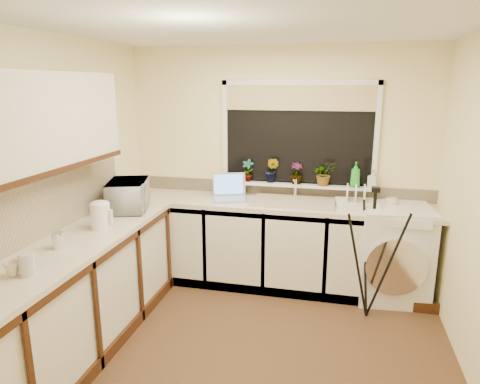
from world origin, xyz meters
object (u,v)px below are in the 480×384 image
at_px(washing_machine, 392,252).
at_px(plant_b, 272,170).
at_px(soap_bottle_clear, 373,179).
at_px(cup_left, 12,269).
at_px(dish_rack, 357,204).
at_px(plant_d, 324,174).
at_px(tripod, 371,254).
at_px(steel_jar, 58,240).
at_px(plant_c, 297,173).
at_px(soap_bottle_green, 355,175).
at_px(cup_back, 392,202).
at_px(microwave, 128,195).
at_px(kettle, 101,216).
at_px(laptop, 230,192).
at_px(plant_a, 248,170).
at_px(glass_jug, 27,264).

height_order(washing_machine, plant_b, plant_b).
distance_m(soap_bottle_clear, cup_left, 3.25).
bearing_deg(dish_rack, plant_d, 142.59).
bearing_deg(washing_machine, tripod, -121.85).
bearing_deg(steel_jar, dish_rack, 36.92).
relative_size(dish_rack, cup_left, 3.96).
relative_size(dish_rack, plant_c, 1.80).
distance_m(soap_bottle_green, cup_back, 0.44).
bearing_deg(cup_back, plant_c, 172.07).
height_order(microwave, plant_b, plant_b).
bearing_deg(soap_bottle_green, plant_b, 178.35).
xyz_separation_m(kettle, tripod, (2.21, 0.68, -0.40)).
xyz_separation_m(laptop, dish_rack, (1.29, -0.04, -0.04)).
bearing_deg(soap_bottle_clear, washing_machine, -43.61).
bearing_deg(cup_left, cup_back, 41.51).
bearing_deg(washing_machine, kettle, -159.59).
relative_size(tripod, cup_back, 10.89).
bearing_deg(microwave, steel_jar, 160.57).
relative_size(tripod, plant_c, 5.46).
distance_m(laptop, steel_jar, 1.86).
xyz_separation_m(dish_rack, soap_bottle_clear, (0.15, 0.21, 0.21)).
bearing_deg(cup_left, plant_a, 66.40).
bearing_deg(laptop, glass_jug, -129.82).
height_order(microwave, soap_bottle_green, soap_bottle_green).
bearing_deg(plant_c, glass_jug, -122.14).
bearing_deg(plant_d, kettle, -142.29).
xyz_separation_m(kettle, soap_bottle_clear, (2.23, 1.35, 0.14)).
relative_size(washing_machine, cup_left, 9.20).
bearing_deg(soap_bottle_green, steel_jar, -139.39).
distance_m(laptop, soap_bottle_clear, 1.45).
xyz_separation_m(microwave, plant_b, (1.24, 0.81, 0.14)).
xyz_separation_m(tripod, steel_jar, (-2.27, -1.15, 0.35)).
bearing_deg(kettle, plant_b, 48.60).
distance_m(kettle, plant_d, 2.22).
relative_size(washing_machine, cup_back, 8.34).
xyz_separation_m(kettle, cup_left, (-0.06, -0.95, -0.06)).
bearing_deg(laptop, dish_rack, -21.33).
bearing_deg(glass_jug, soap_bottle_clear, 45.96).
bearing_deg(microwave, cup_back, -92.23).
bearing_deg(cup_back, glass_jug, -137.87).
height_order(plant_d, soap_bottle_clear, plant_d).
xyz_separation_m(steel_jar, plant_c, (1.53, 1.84, 0.20)).
height_order(washing_machine, plant_c, plant_c).
distance_m(glass_jug, cup_left, 0.10).
distance_m(plant_b, plant_d, 0.54).
distance_m(steel_jar, cup_back, 3.01).
bearing_deg(soap_bottle_green, glass_jug, -131.82).
xyz_separation_m(plant_a, plant_c, (0.51, 0.01, -0.01)).
height_order(washing_machine, glass_jug, glass_jug).
bearing_deg(microwave, tripod, -104.58).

